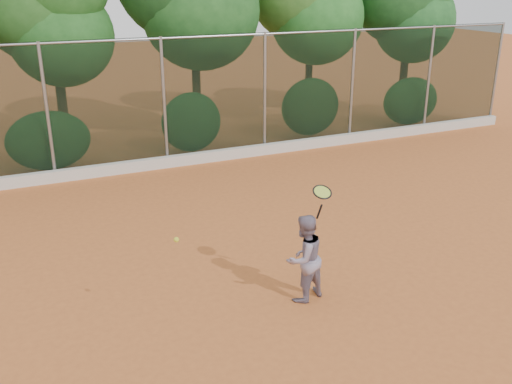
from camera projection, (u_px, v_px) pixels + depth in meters
name	position (u px, v px, depth m)	size (l,w,h in m)	color
ground	(279.00, 277.00, 10.02)	(80.00, 80.00, 0.00)	#BD622C
concrete_curb	(169.00, 162.00, 15.78)	(24.00, 0.20, 0.30)	beige
tennis_player	(304.00, 258.00, 9.09)	(0.71, 0.56, 1.47)	gray
chainlink_fence	(164.00, 99.00, 15.33)	(24.09, 0.09, 3.50)	black
tennis_racket	(322.00, 194.00, 8.78)	(0.33, 0.31, 0.58)	black
tennis_ball_in_flight	(176.00, 240.00, 7.58)	(0.07, 0.07, 0.07)	gold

